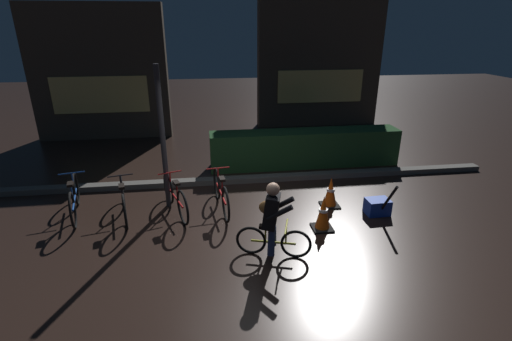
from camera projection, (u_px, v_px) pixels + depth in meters
ground_plane at (249, 231)px, 6.60m from camera, size 40.00×40.00×0.00m
sidewalk_curb at (238, 180)px, 8.60m from camera, size 12.00×0.24×0.12m
hedge_row at (305, 148)px, 9.52m from camera, size 4.80×0.70×0.91m
storefront_left at (100, 74)px, 11.37m from camera, size 4.05×0.54×4.01m
storefront_right at (320, 60)px, 12.83m from camera, size 4.28×0.54×4.55m
street_post at (163, 140)px, 7.01m from camera, size 0.10×0.10×2.76m
parked_bike_leftmost at (74, 198)px, 7.02m from camera, size 0.51×1.63×0.77m
parked_bike_left_mid at (124, 200)px, 6.97m from camera, size 0.49×1.58×0.74m
parked_bike_center_left at (175, 197)px, 7.10m from camera, size 0.60×1.55×0.75m
parked_bike_center_right at (221, 193)px, 7.25m from camera, size 0.46×1.67×0.77m
traffic_cone_near at (323, 213)px, 6.56m from camera, size 0.36×0.36×0.64m
traffic_cone_far at (331, 192)px, 7.40m from camera, size 0.36×0.36×0.61m
blue_crate at (377, 207)px, 7.14m from camera, size 0.45×0.34×0.30m
cyclist at (272, 219)px, 5.69m from camera, size 1.15×0.62×1.25m
closed_umbrella at (387, 201)px, 6.82m from camera, size 0.14×0.46×0.77m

